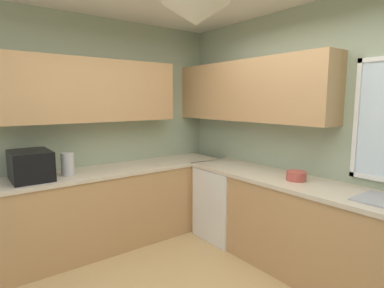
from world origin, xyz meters
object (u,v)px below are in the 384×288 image
at_px(dishwasher, 226,203).
at_px(microwave, 31,165).
at_px(kettle, 68,164).
at_px(bowl, 296,176).

xyz_separation_m(dishwasher, microwave, (-0.66, -2.04, 0.62)).
relative_size(microwave, kettle, 2.04).
bearing_deg(kettle, bowl, 47.37).
height_order(microwave, bowl, microwave).
relative_size(dishwasher, kettle, 3.67).
xyz_separation_m(dishwasher, bowl, (0.95, 0.03, 0.52)).
bearing_deg(microwave, kettle, 86.70).
xyz_separation_m(microwave, kettle, (0.02, 0.35, -0.03)).
height_order(kettle, bowl, kettle).
relative_size(dishwasher, bowl, 4.56).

